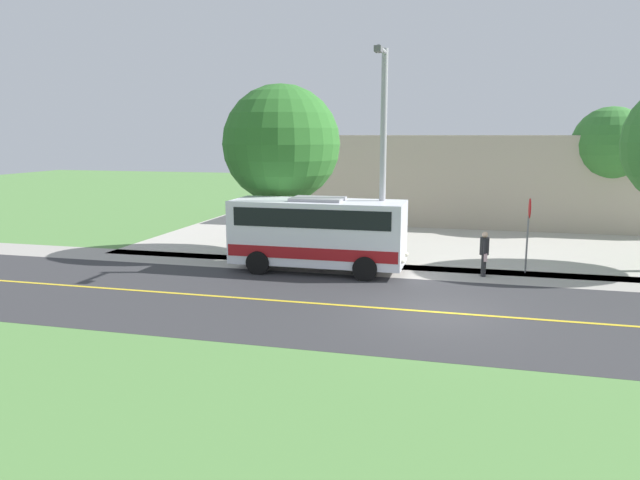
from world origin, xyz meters
name	(u,v)px	position (x,y,z in m)	size (l,w,h in m)	color
ground_plane	(437,312)	(0.00, 0.00, 0.00)	(120.00, 120.00, 0.00)	#548442
road_surface	(437,312)	(0.00, 0.00, 0.00)	(8.00, 100.00, 0.01)	#333335
sidewalk	(445,273)	(-5.20, 0.00, 0.00)	(2.40, 100.00, 0.01)	#9E9991
parking_lot_surface	(514,244)	(-12.40, 3.00, 0.00)	(14.00, 36.00, 0.01)	#B2ADA3
road_centre_line	(437,312)	(0.00, 0.00, 0.01)	(0.16, 100.00, 0.00)	gold
shuttle_bus_front	(318,231)	(-4.45, -4.83, 1.58)	(2.56, 6.78, 2.88)	white
pedestrian_with_bags	(484,252)	(-5.15, 1.43, 0.91)	(0.72, 0.34, 1.69)	#262628
stop_sign	(529,222)	(-6.10, 3.02, 1.96)	(0.76, 0.07, 2.88)	slate
street_light_pole	(383,152)	(-4.88, -2.43, 4.60)	(1.97, 0.24, 8.37)	#9E9EA3
tree_curbside	(281,144)	(-7.40, -7.24, 4.85)	(5.13, 5.13, 7.42)	brown
tree_lot_edge	(610,145)	(-17.40, 7.96, 4.71)	(4.02, 4.02, 6.74)	#4C3826
commercial_building	(508,178)	(-21.40, 3.09, 2.61)	(10.00, 22.90, 5.22)	#B7A893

